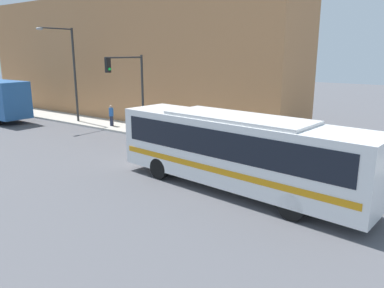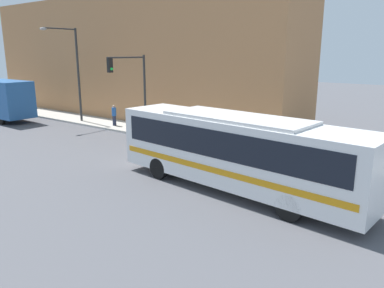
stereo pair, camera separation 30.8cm
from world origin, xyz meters
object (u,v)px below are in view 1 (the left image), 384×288
object	(u,v)px
city_bus	(237,148)
fire_hydrant	(193,136)
traffic_light_pole	(131,81)
pedestrian_near_corner	(144,118)
street_lamp	(70,67)
pedestrian_mid_block	(111,115)
parking_meter	(142,120)

from	to	relation	value
city_bus	fire_hydrant	size ratio (longest dim) A/B	16.68
city_bus	fire_hydrant	distance (m)	8.65
traffic_light_pole	pedestrian_near_corner	xyz separation A→B (m)	(1.50, 0.27, -2.73)
street_lamp	pedestrian_mid_block	world-z (taller)	street_lamp
traffic_light_pole	parking_meter	world-z (taller)	traffic_light_pole
traffic_light_pole	pedestrian_mid_block	distance (m)	4.86
parking_meter	street_lamp	xyz separation A→B (m)	(-0.18, 7.47, 3.48)
pedestrian_mid_block	street_lamp	bearing A→B (deg)	99.90
street_lamp	traffic_light_pole	bearing A→B (deg)	-96.00
city_bus	parking_meter	xyz separation A→B (m)	(5.70, 10.71, -0.75)
fire_hydrant	street_lamp	bearing A→B (deg)	90.90
city_bus	traffic_light_pole	distance (m)	11.90
street_lamp	city_bus	bearing A→B (deg)	-106.86
pedestrian_near_corner	street_lamp	bearing A→B (deg)	95.75
pedestrian_near_corner	pedestrian_mid_block	bearing A→B (deg)	91.05
city_bus	street_lamp	bearing A→B (deg)	78.55
fire_hydrant	traffic_light_pole	bearing A→B (deg)	102.48
parking_meter	street_lamp	size ratio (longest dim) A/B	0.19
fire_hydrant	parking_meter	xyz separation A→B (m)	(0.00, 4.33, 0.59)
parking_meter	pedestrian_mid_block	size ratio (longest dim) A/B	0.87
street_lamp	pedestrian_mid_block	bearing A→B (deg)	-80.10
parking_meter	pedestrian_mid_block	distance (m)	3.73
traffic_light_pole	parking_meter	bearing A→B (deg)	-1.98
pedestrian_near_corner	pedestrian_mid_block	xyz separation A→B (m)	(-0.06, 3.39, -0.12)
pedestrian_near_corner	pedestrian_mid_block	size ratio (longest dim) A/B	1.14
parking_meter	city_bus	bearing A→B (deg)	-118.00
traffic_light_pole	pedestrian_near_corner	world-z (taller)	traffic_light_pole
traffic_light_pole	street_lamp	world-z (taller)	street_lamp
city_bus	parking_meter	bearing A→B (deg)	67.41
traffic_light_pole	fire_hydrant	bearing A→B (deg)	-77.52
parking_meter	pedestrian_near_corner	bearing A→B (deg)	29.64
pedestrian_near_corner	parking_meter	bearing A→B (deg)	-150.36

